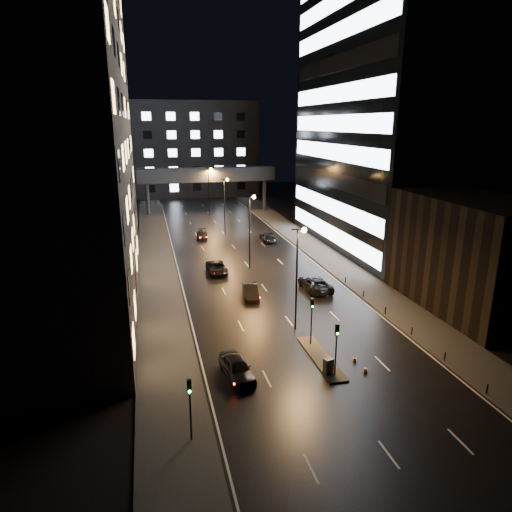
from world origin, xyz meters
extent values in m
plane|color=black|center=(0.00, 40.00, 0.00)|extent=(160.00, 160.00, 0.00)
cube|color=#383533|center=(-12.50, 35.00, 0.07)|extent=(5.00, 110.00, 0.15)
cube|color=#383533|center=(12.50, 35.00, 0.07)|extent=(5.00, 110.00, 0.15)
cube|color=#2D2319|center=(-22.50, 24.00, 20.00)|extent=(15.00, 48.00, 40.00)
cube|color=black|center=(20.00, 9.00, 6.00)|extent=(10.00, 18.00, 12.00)
cube|color=black|center=(25.00, 36.00, 22.50)|extent=(20.00, 36.00, 45.00)
cube|color=#333335|center=(0.00, 98.00, 12.50)|extent=(34.00, 14.00, 25.00)
cube|color=#333335|center=(0.00, 70.00, 8.50)|extent=(30.00, 3.00, 3.00)
cylinder|color=#333335|center=(-13.00, 70.00, 3.50)|extent=(0.80, 0.80, 7.00)
cylinder|color=#333335|center=(13.00, 70.00, 3.50)|extent=(0.80, 0.80, 7.00)
cube|color=#383533|center=(0.30, 2.00, 0.07)|extent=(1.60, 8.00, 0.15)
cylinder|color=black|center=(0.30, 4.50, 1.90)|extent=(0.12, 0.12, 3.50)
cube|color=black|center=(0.30, 4.50, 4.10)|extent=(0.28, 0.22, 0.90)
sphere|color=#0CFF33|center=(0.30, 4.36, 3.82)|extent=(0.18, 0.18, 0.18)
cylinder|color=black|center=(0.30, -1.00, 1.90)|extent=(0.12, 0.12, 3.50)
cube|color=black|center=(0.30, -1.00, 4.10)|extent=(0.28, 0.22, 0.90)
sphere|color=#0CFF33|center=(0.30, -1.14, 3.82)|extent=(0.18, 0.18, 0.18)
cylinder|color=black|center=(-11.50, -6.00, 1.75)|extent=(0.12, 0.12, 3.50)
cube|color=black|center=(-11.50, -6.00, 3.95)|extent=(0.28, 0.22, 0.90)
sphere|color=#0CFF33|center=(-11.50, -6.14, 3.67)|extent=(0.18, 0.18, 0.18)
cylinder|color=black|center=(10.20, -6.00, 0.45)|extent=(0.12, 0.12, 0.90)
cylinder|color=black|center=(10.20, -1.00, 0.45)|extent=(0.12, 0.12, 0.90)
cylinder|color=black|center=(10.20, 4.00, 0.45)|extent=(0.12, 0.12, 0.90)
cylinder|color=black|center=(10.20, 9.00, 0.45)|extent=(0.12, 0.12, 0.90)
cylinder|color=black|center=(10.20, 14.00, 0.45)|extent=(0.12, 0.12, 0.90)
cylinder|color=black|center=(10.20, 19.00, 0.45)|extent=(0.12, 0.12, 0.90)
cylinder|color=black|center=(0.00, 8.00, 5.00)|extent=(0.18, 0.18, 10.00)
cylinder|color=black|center=(0.00, 8.00, 10.00)|extent=(1.20, 0.12, 0.12)
sphere|color=#FF9E38|center=(0.60, 8.00, 9.90)|extent=(0.50, 0.50, 0.50)
cylinder|color=black|center=(0.00, 28.00, 5.00)|extent=(0.18, 0.18, 10.00)
cylinder|color=black|center=(0.00, 28.00, 10.00)|extent=(1.20, 0.12, 0.12)
sphere|color=#FF9E38|center=(0.60, 28.00, 9.90)|extent=(0.50, 0.50, 0.50)
cylinder|color=black|center=(0.00, 48.00, 5.00)|extent=(0.18, 0.18, 10.00)
cylinder|color=black|center=(0.00, 48.00, 10.00)|extent=(1.20, 0.12, 0.12)
sphere|color=#FF9E38|center=(0.60, 48.00, 9.90)|extent=(0.50, 0.50, 0.50)
cylinder|color=black|center=(0.00, 68.00, 5.00)|extent=(0.18, 0.18, 10.00)
cylinder|color=black|center=(0.00, 68.00, 10.00)|extent=(1.20, 0.12, 0.12)
sphere|color=#FF9E38|center=(0.60, 68.00, 9.90)|extent=(0.50, 0.50, 0.50)
imported|color=black|center=(-7.23, 0.82, 0.82)|extent=(2.57, 5.05, 1.65)
imported|color=black|center=(-2.35, 17.34, 0.78)|extent=(2.22, 4.88, 1.55)
imported|color=black|center=(-4.73, 27.01, 0.73)|extent=(2.54, 5.31, 1.46)
imported|color=black|center=(-4.30, 46.53, 0.67)|extent=(2.38, 4.80, 1.34)
imported|color=black|center=(5.73, 17.83, 0.83)|extent=(2.95, 6.04, 1.65)
imported|color=black|center=(6.39, 41.98, 0.76)|extent=(2.21, 5.25, 1.51)
cube|color=#444346|center=(-0.10, -0.60, 0.79)|extent=(0.82, 0.69, 1.27)
cone|color=red|center=(2.86, 0.82, 0.25)|extent=(0.45, 0.45, 0.49)
cone|color=#FF550D|center=(2.97, -0.96, 0.29)|extent=(0.42, 0.42, 0.57)
camera|label=1|loc=(-13.27, -30.62, 19.31)|focal=32.00mm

